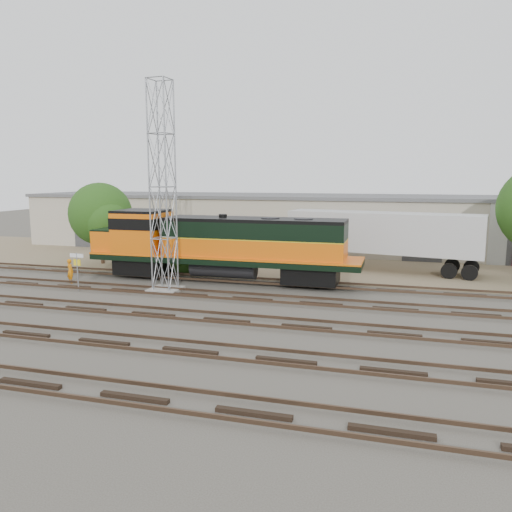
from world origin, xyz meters
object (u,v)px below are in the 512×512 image
(locomotive, at_px, (219,244))
(worker, at_px, (70,271))
(semi_trailer, at_px, (387,234))
(signal_tower, at_px, (163,191))

(locomotive, relative_size, worker, 11.41)
(locomotive, bearing_deg, semi_trailer, 33.35)
(semi_trailer, bearing_deg, locomotive, -136.55)
(signal_tower, xyz_separation_m, semi_trailer, (13.07, 10.89, -3.45))
(locomotive, relative_size, semi_trailer, 1.28)
(signal_tower, relative_size, semi_trailer, 0.87)
(locomotive, xyz_separation_m, semi_trailer, (10.89, 7.17, 0.22))
(locomotive, bearing_deg, signal_tower, -120.37)
(locomotive, xyz_separation_m, worker, (-9.40, -3.28, -1.74))
(semi_trailer, bearing_deg, signal_tower, -130.09)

